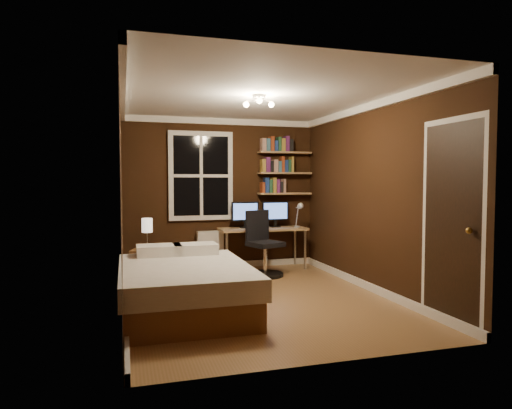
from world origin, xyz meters
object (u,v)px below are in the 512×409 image
object	(u,v)px
desk	(263,232)
monitor_right	(275,214)
nightstand	(148,266)
monitor_left	(245,215)
bedside_lamp	(147,234)
bed	(185,286)
office_chair	(263,251)
radiator	(210,250)
desk_lamp	(299,215)

from	to	relation	value
desk	monitor_right	world-z (taller)	monitor_right
nightstand	monitor_left	bearing A→B (deg)	40.96
bedside_lamp	monitor_left	bearing A→B (deg)	22.95
bed	office_chair	size ratio (longest dim) A/B	1.94
nightstand	radiator	distance (m)	1.31
monitor_right	office_chair	bearing A→B (deg)	-123.70
monitor_right	desk_lamp	distance (m)	0.41
nightstand	bedside_lamp	distance (m)	0.47
bed	radiator	size ratio (longest dim) A/B	3.06
nightstand	bedside_lamp	world-z (taller)	bedside_lamp
bed	office_chair	bearing A→B (deg)	48.61
monitor_right	office_chair	distance (m)	0.88
bed	office_chair	xyz separation A→B (m)	(1.42, 1.60, 0.10)
desk	office_chair	bearing A→B (deg)	-106.28
radiator	desk_lamp	distance (m)	1.59
monitor_left	bedside_lamp	bearing A→B (deg)	-157.05
radiator	monitor_right	size ratio (longest dim) A/B	1.39
monitor_left	office_chair	xyz separation A→B (m)	(0.13, -0.59, -0.52)
office_chair	monitor_left	bearing A→B (deg)	80.82
desk_lamp	office_chair	size ratio (longest dim) A/B	0.44
monitor_left	office_chair	distance (m)	0.80
bedside_lamp	desk_lamp	world-z (taller)	desk_lamp
bedside_lamp	monitor_right	xyz separation A→B (m)	(2.14, 0.68, 0.18)
bed	bedside_lamp	world-z (taller)	bedside_lamp
monitor_left	monitor_right	world-z (taller)	same
bed	monitor_right	world-z (taller)	monitor_right
monitor_left	office_chair	bearing A→B (deg)	-77.07
radiator	office_chair	world-z (taller)	office_chair
nightstand	monitor_left	size ratio (longest dim) A/B	1.10
nightstand	office_chair	world-z (taller)	office_chair
bedside_lamp	monitor_right	size ratio (longest dim) A/B	0.95
bed	desk_lamp	distance (m)	2.99
monitor_right	desk_lamp	size ratio (longest dim) A/B	1.05
bed	bedside_lamp	distance (m)	1.60
nightstand	monitor_left	world-z (taller)	monitor_left
nightstand	office_chair	size ratio (longest dim) A/B	0.50
bed	desk_lamp	world-z (taller)	desk_lamp
desk	monitor_left	xyz separation A→B (m)	(-0.29, 0.07, 0.28)
bed	desk	bearing A→B (deg)	53.60
monitor_left	radiator	bearing A→B (deg)	169.66
desk	office_chair	distance (m)	0.59
bed	desk	size ratio (longest dim) A/B	1.35
radiator	desk_lamp	xyz separation A→B (m)	(1.44, -0.33, 0.59)
bedside_lamp	monitor_left	distance (m)	1.77
radiator	nightstand	bearing A→B (deg)	-143.01
desk_lamp	office_chair	xyz separation A→B (m)	(-0.73, -0.37, -0.52)
bed	monitor_right	xyz separation A→B (m)	(1.82, 2.19, 0.62)
office_chair	bed	bearing A→B (deg)	-153.67
desk	office_chair	world-z (taller)	office_chair
nightstand	desk_lamp	world-z (taller)	desk_lamp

